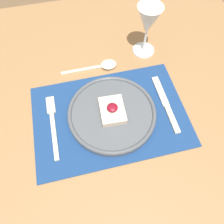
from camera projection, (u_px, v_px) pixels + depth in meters
ground_plane at (111, 175)px, 1.28m from camera, size 8.00×8.00×0.00m
dining_table at (110, 129)px, 0.72m from camera, size 1.15×1.16×0.73m
placemat at (110, 116)px, 0.64m from camera, size 0.44×0.30×0.00m
dinner_plate at (112, 113)px, 0.62m from camera, size 0.25×0.25×0.05m
fork at (53, 122)px, 0.62m from camera, size 0.02×0.20×0.01m
knife at (167, 107)px, 0.65m from camera, size 0.02×0.20×0.01m
spoon at (103, 66)px, 0.72m from camera, size 0.19×0.04×0.02m
wine_glass_near at (148, 23)px, 0.66m from camera, size 0.08×0.08×0.17m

